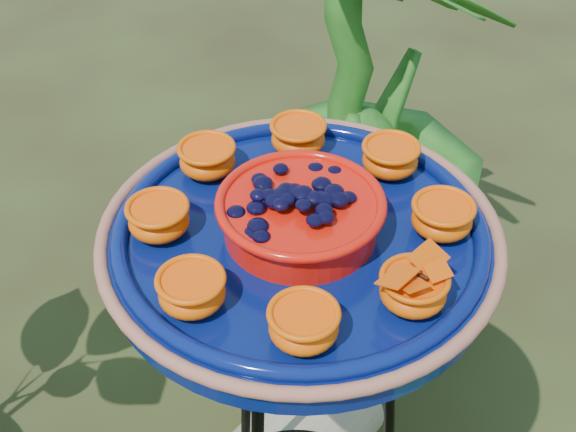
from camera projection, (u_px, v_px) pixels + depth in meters
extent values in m
torus|color=black|center=(300.00, 264.00, 1.01)|extent=(0.28, 0.28, 0.02)
cylinder|color=black|center=(246.00, 406.00, 1.40)|extent=(0.02, 0.09, 0.93)
cylinder|color=#071353|center=(300.00, 245.00, 0.99)|extent=(0.50, 0.50, 0.04)
torus|color=#AB634D|center=(300.00, 233.00, 0.97)|extent=(0.50, 0.50, 0.02)
torus|color=#071353|center=(300.00, 231.00, 0.97)|extent=(0.46, 0.46, 0.02)
cylinder|color=red|center=(300.00, 218.00, 0.96)|extent=(0.19, 0.19, 0.05)
torus|color=red|center=(301.00, 203.00, 0.94)|extent=(0.20, 0.20, 0.01)
ellipsoid|color=black|center=(301.00, 199.00, 0.94)|extent=(0.16, 0.16, 0.03)
ellipsoid|color=#F85502|center=(390.00, 161.00, 1.05)|extent=(0.07, 0.07, 0.04)
cylinder|color=#F54C04|center=(391.00, 149.00, 1.04)|extent=(0.07, 0.07, 0.01)
ellipsoid|color=#F85502|center=(298.00, 139.00, 1.09)|extent=(0.07, 0.07, 0.04)
cylinder|color=#F54C04|center=(298.00, 128.00, 1.08)|extent=(0.07, 0.07, 0.01)
ellipsoid|color=#F85502|center=(207.00, 161.00, 1.05)|extent=(0.07, 0.07, 0.04)
cylinder|color=#F54C04|center=(206.00, 150.00, 1.04)|extent=(0.07, 0.07, 0.01)
ellipsoid|color=#F85502|center=(159.00, 221.00, 0.96)|extent=(0.07, 0.07, 0.04)
cylinder|color=#F54C04|center=(157.00, 209.00, 0.95)|extent=(0.07, 0.07, 0.01)
ellipsoid|color=#F85502|center=(192.00, 293.00, 0.87)|extent=(0.07, 0.07, 0.04)
cylinder|color=#F54C04|center=(191.00, 281.00, 0.86)|extent=(0.07, 0.07, 0.01)
ellipsoid|color=#F85502|center=(304.00, 327.00, 0.83)|extent=(0.07, 0.07, 0.04)
cylinder|color=#F54C04|center=(304.00, 315.00, 0.82)|extent=(0.07, 0.07, 0.01)
ellipsoid|color=#F85502|center=(413.00, 292.00, 0.87)|extent=(0.07, 0.07, 0.04)
cylinder|color=#F54C04|center=(415.00, 280.00, 0.86)|extent=(0.07, 0.07, 0.01)
ellipsoid|color=#F85502|center=(442.00, 220.00, 0.96)|extent=(0.07, 0.07, 0.04)
cylinder|color=#F54C04|center=(444.00, 208.00, 0.95)|extent=(0.07, 0.07, 0.01)
cylinder|color=black|center=(416.00, 273.00, 0.85)|extent=(0.01, 0.03, 0.00)
cube|color=orange|center=(398.00, 276.00, 0.84)|extent=(0.05, 0.04, 0.01)
cube|color=orange|center=(429.00, 257.00, 0.86)|extent=(0.05, 0.04, 0.01)
imported|color=#215416|center=(359.00, 129.00, 1.88)|extent=(0.79, 0.79, 1.13)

